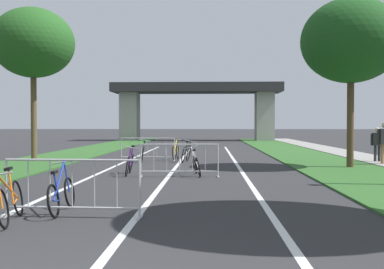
# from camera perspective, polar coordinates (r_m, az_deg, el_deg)

# --- Properties ---
(grass_verge_left) EXTENTS (3.43, 52.16, 0.05)m
(grass_verge_left) POSITION_cam_1_polar(r_m,az_deg,el_deg) (25.93, -14.51, -2.38)
(grass_verge_left) COLOR #2D5B26
(grass_verge_left) RESTS_ON ground
(grass_verge_right) EXTENTS (3.43, 52.16, 0.05)m
(grass_verge_right) POSITION_cam_1_polar(r_m,az_deg,el_deg) (25.31, 13.21, -2.46)
(grass_verge_right) COLOR #2D5B26
(grass_verge_right) RESTS_ON ground
(sidewalk_path_right) EXTENTS (2.02, 52.16, 0.08)m
(sidewalk_path_right) POSITION_cam_1_polar(r_m,az_deg,el_deg) (25.96, 19.13, -2.37)
(sidewalk_path_right) COLOR gray
(sidewalk_path_right) RESTS_ON ground
(lane_stripe_center) EXTENTS (0.14, 30.17, 0.01)m
(lane_stripe_center) POSITION_cam_1_polar(r_m,az_deg,el_deg) (18.66, -1.84, -3.82)
(lane_stripe_center) COLOR silver
(lane_stripe_center) RESTS_ON ground
(lane_stripe_right_lane) EXTENTS (0.14, 30.17, 0.01)m
(lane_stripe_right_lane) POSITION_cam_1_polar(r_m,az_deg,el_deg) (18.64, 5.67, -3.83)
(lane_stripe_right_lane) COLOR silver
(lane_stripe_right_lane) RESTS_ON ground
(lane_stripe_left_lane) EXTENTS (0.14, 30.17, 0.01)m
(lane_stripe_left_lane) POSITION_cam_1_polar(r_m,az_deg,el_deg) (18.98, -9.20, -3.75)
(lane_stripe_left_lane) COLOR silver
(lane_stripe_left_lane) RESTS_ON ground
(overpass_bridge) EXTENTS (16.90, 4.24, 5.75)m
(overpass_bridge) POSITION_cam_1_polar(r_m,az_deg,el_deg) (46.64, 0.59, 4.38)
(overpass_bridge) COLOR #2D2D30
(overpass_bridge) RESTS_ON ground
(tree_left_oak_near) EXTENTS (3.60, 3.60, 6.78)m
(tree_left_oak_near) POSITION_cam_1_polar(r_m,az_deg,el_deg) (21.83, -19.04, 10.61)
(tree_left_oak_near) COLOR brown
(tree_left_oak_near) RESTS_ON ground
(tree_right_pine_far) EXTENTS (3.73, 3.73, 6.39)m
(tree_right_pine_far) POSITION_cam_1_polar(r_m,az_deg,el_deg) (18.61, 19.06, 10.86)
(tree_right_pine_far) COLOR #4C3823
(tree_right_pine_far) RESTS_ON ground
(crowd_barrier_nearest) EXTENTS (2.50, 0.53, 1.05)m
(crowd_barrier_nearest) POSITION_cam_1_polar(r_m,az_deg,el_deg) (8.54, -14.60, -6.46)
(crowd_barrier_nearest) COLOR #ADADB2
(crowd_barrier_nearest) RESTS_ON ground
(crowd_barrier_second) EXTENTS (2.51, 0.55, 1.05)m
(crowd_barrier_second) POSITION_cam_1_polar(r_m,az_deg,el_deg) (14.52, -1.56, -3.23)
(crowd_barrier_second) COLOR #ADADB2
(crowd_barrier_second) RESTS_ON ground
(crowd_barrier_third) EXTENTS (2.51, 0.54, 1.05)m
(crowd_barrier_third) POSITION_cam_1_polar(r_m,az_deg,el_deg) (21.01, -5.51, -1.84)
(crowd_barrier_third) COLOR #ADADB2
(crowd_barrier_third) RESTS_ON ground
(bicycle_yellow_0) EXTENTS (0.44, 1.61, 0.95)m
(bicycle_yellow_0) POSITION_cam_1_polar(r_m,az_deg,el_deg) (21.41, -2.03, -2.17)
(bicycle_yellow_0) COLOR black
(bicycle_yellow_0) RESTS_ON ground
(bicycle_silver_1) EXTENTS (0.62, 1.69, 0.95)m
(bicycle_silver_1) POSITION_cam_1_polar(r_m,az_deg,el_deg) (14.97, 0.50, -3.71)
(bicycle_silver_1) COLOR black
(bicycle_silver_1) RESTS_ON ground
(bicycle_purple_2) EXTENTS (0.49, 1.75, 0.97)m
(bicycle_purple_2) POSITION_cam_1_polar(r_m,az_deg,el_deg) (15.33, -7.70, -3.54)
(bicycle_purple_2) COLOR black
(bicycle_purple_2) RESTS_ON ground
(bicycle_green_3) EXTENTS (0.53, 1.64, 0.99)m
(bicycle_green_3) POSITION_cam_1_polar(r_m,az_deg,el_deg) (20.48, -6.09, -2.32)
(bicycle_green_3) COLOR black
(bicycle_green_3) RESTS_ON ground
(bicycle_orange_4) EXTENTS (0.48, 1.72, 0.92)m
(bicycle_orange_4) POSITION_cam_1_polar(r_m,az_deg,el_deg) (8.49, -21.57, -7.56)
(bicycle_orange_4) COLOR black
(bicycle_orange_4) RESTS_ON ground
(bicycle_blue_5) EXTENTS (0.51, 1.66, 0.97)m
(bicycle_blue_5) POSITION_cam_1_polar(r_m,az_deg,el_deg) (9.08, -15.83, -7.08)
(bicycle_blue_5) COLOR black
(bicycle_blue_5) RESTS_ON ground
(bicycle_black_6) EXTENTS (0.66, 1.75, 0.97)m
(bicycle_black_6) POSITION_cam_1_polar(r_m,az_deg,el_deg) (20.34, -0.70, -2.32)
(bicycle_black_6) COLOR black
(bicycle_black_6) RESTS_ON ground
(pedestrian_in_red_jacket) EXTENTS (0.56, 0.26, 1.53)m
(pedestrian_in_red_jacket) POSITION_cam_1_polar(r_m,az_deg,el_deg) (21.18, 21.93, -0.80)
(pedestrian_in_red_jacket) COLOR #262628
(pedestrian_in_red_jacket) RESTS_ON ground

